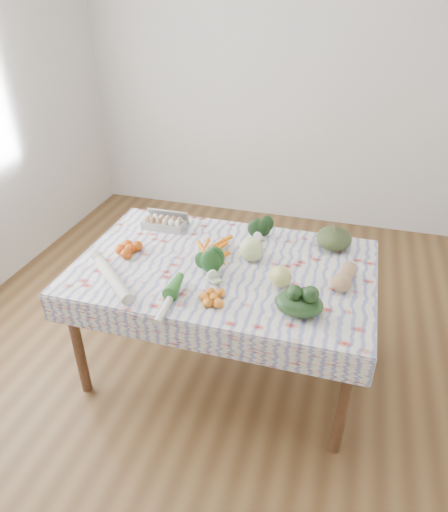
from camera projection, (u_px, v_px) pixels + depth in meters
The scene contains 17 objects.
ground at pixel (224, 363), 2.97m from camera, with size 4.50×4.50×0.00m, color brown.
wall_back at pixel (295, 75), 4.08m from camera, with size 4.00×0.04×2.80m, color silver.
dining_table at pixel (224, 277), 2.61m from camera, with size 1.60×1.00×0.75m.
tablecloth at pixel (224, 266), 2.57m from camera, with size 1.66×1.06×0.01m, color white.
egg_carton at pixel (164, 224), 2.92m from camera, with size 0.28×0.11×0.07m, color #9E9D99.
carrot_bunch at pixel (211, 251), 2.65m from camera, with size 0.24×0.22×0.04m, color orange.
kale_bunch at pixel (261, 229), 2.79m from camera, with size 0.15×0.13×0.13m, color #173314.
kabocha_squash at pixel (334, 238), 2.69m from camera, with size 0.21×0.21×0.14m, color #3B4A25.
cabbage at pixel (251, 249), 2.58m from camera, with size 0.14×0.14×0.14m, color #BED385.
butternut_squash at pixel (345, 276), 2.38m from camera, with size 0.10×0.22×0.10m, color tan.
orange_cluster at pixel (130, 249), 2.65m from camera, with size 0.21×0.21×0.07m, color #D6500E.
broccoli at pixel (209, 268), 2.44m from camera, with size 0.15×0.15×0.11m, color #1D4E1D.
mandarin_cluster at pixel (214, 297), 2.26m from camera, with size 0.17×0.17×0.05m, color orange.
grapefruit at pixel (281, 276), 2.37m from camera, with size 0.12×0.12×0.12m, color #D0D36D.
spinach_bag at pixel (299, 304), 2.18m from camera, with size 0.23×0.19×0.10m, color black.
daikon at pixel (113, 279), 2.39m from camera, with size 0.06×0.06×0.44m, color beige.
leek at pixel (169, 300), 2.26m from camera, with size 0.04×0.04×0.36m, color silver.
Camera 1 is at (0.61, -2.08, 2.14)m, focal length 32.00 mm.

